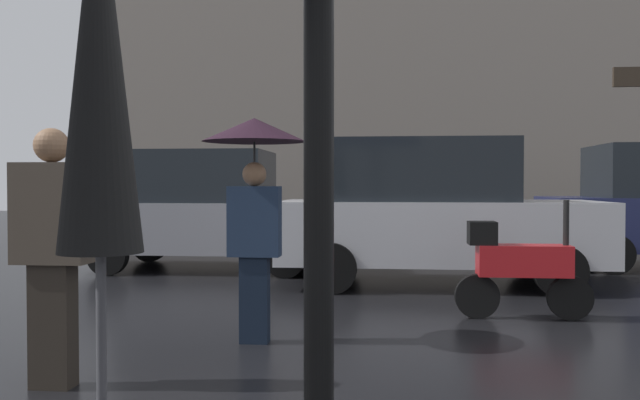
{
  "coord_description": "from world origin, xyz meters",
  "views": [
    {
      "loc": [
        0.16,
        -2.66,
        1.4
      ],
      "look_at": [
        -0.53,
        4.44,
        1.22
      ],
      "focal_mm": 36.98,
      "sensor_mm": 36.0,
      "label": 1
    }
  ],
  "objects_px": {
    "folded_patio_umbrella_near": "(99,91)",
    "pedestrian_with_bag": "(54,241)",
    "parked_car_distant": "(433,212)",
    "pedestrian_with_umbrella": "(254,170)",
    "parked_car_left": "(207,210)",
    "parked_scooter": "(519,266)"
  },
  "relations": [
    {
      "from": "folded_patio_umbrella_near",
      "to": "pedestrian_with_bag",
      "type": "bearing_deg",
      "value": 120.99
    },
    {
      "from": "pedestrian_with_bag",
      "to": "parked_car_distant",
      "type": "xyz_separation_m",
      "value": [
        2.93,
        4.92,
        -0.0
      ]
    },
    {
      "from": "folded_patio_umbrella_near",
      "to": "pedestrian_with_umbrella",
      "type": "distance_m",
      "value": 3.51
    },
    {
      "from": "folded_patio_umbrella_near",
      "to": "parked_car_left",
      "type": "height_order",
      "value": "folded_patio_umbrella_near"
    },
    {
      "from": "parked_scooter",
      "to": "parked_car_distant",
      "type": "bearing_deg",
      "value": 95.93
    },
    {
      "from": "folded_patio_umbrella_near",
      "to": "parked_car_distant",
      "type": "relative_size",
      "value": 0.58
    },
    {
      "from": "parked_scooter",
      "to": "parked_car_left",
      "type": "distance_m",
      "value": 5.64
    },
    {
      "from": "parked_car_distant",
      "to": "folded_patio_umbrella_near",
      "type": "bearing_deg",
      "value": -99.13
    },
    {
      "from": "pedestrian_with_umbrella",
      "to": "parked_scooter",
      "type": "relative_size",
      "value": 1.41
    },
    {
      "from": "folded_patio_umbrella_near",
      "to": "pedestrian_with_bag",
      "type": "xyz_separation_m",
      "value": [
        -1.27,
        2.11,
        -0.71
      ]
    },
    {
      "from": "folded_patio_umbrella_near",
      "to": "parked_scooter",
      "type": "height_order",
      "value": "folded_patio_umbrella_near"
    },
    {
      "from": "pedestrian_with_umbrella",
      "to": "parked_car_left",
      "type": "bearing_deg",
      "value": -14.01
    },
    {
      "from": "folded_patio_umbrella_near",
      "to": "parked_car_distant",
      "type": "xyz_separation_m",
      "value": [
        1.66,
        7.04,
        -0.71
      ]
    },
    {
      "from": "pedestrian_with_umbrella",
      "to": "parked_car_distant",
      "type": "bearing_deg",
      "value": -61.06
    },
    {
      "from": "folded_patio_umbrella_near",
      "to": "parked_car_left",
      "type": "distance_m",
      "value": 8.64
    },
    {
      "from": "pedestrian_with_bag",
      "to": "parked_car_left",
      "type": "bearing_deg",
      "value": 6.2
    },
    {
      "from": "pedestrian_with_umbrella",
      "to": "pedestrian_with_bag",
      "type": "height_order",
      "value": "pedestrian_with_umbrella"
    },
    {
      "from": "parked_car_left",
      "to": "parked_car_distant",
      "type": "height_order",
      "value": "parked_car_distant"
    },
    {
      "from": "parked_car_distant",
      "to": "parked_scooter",
      "type": "bearing_deg",
      "value": -68.62
    },
    {
      "from": "parked_car_left",
      "to": "pedestrian_with_umbrella",
      "type": "bearing_deg",
      "value": 123.34
    },
    {
      "from": "folded_patio_umbrella_near",
      "to": "pedestrian_with_umbrella",
      "type": "relative_size",
      "value": 1.29
    },
    {
      "from": "pedestrian_with_umbrella",
      "to": "parked_scooter",
      "type": "distance_m",
      "value": 2.98
    }
  ]
}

